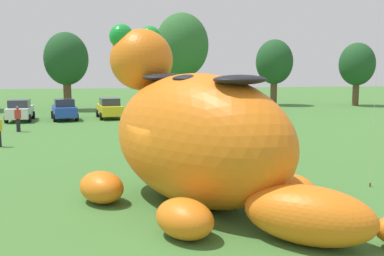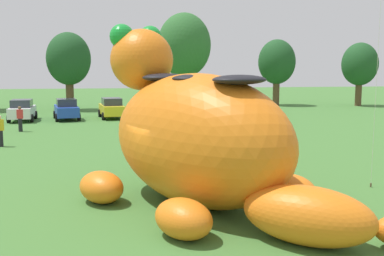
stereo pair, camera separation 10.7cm
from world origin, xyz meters
The scene contains 13 objects.
ground_plane centered at (0.00, 0.00, 0.00)m, with size 160.00×160.00×0.00m, color #427533.
giant_inflatable_creature centered at (0.94, -0.33, 2.11)m, with size 9.44×9.56×5.78m.
car_white centered at (-9.29, 23.77, 0.86)m, with size 2.14×4.20×1.72m.
car_blue centered at (-5.87, 24.08, 0.86)m, with size 2.53×4.35×1.72m.
car_yellow centered at (-2.22, 24.58, 0.86)m, with size 2.42×4.32×1.72m.
tree_mid_left centered at (-6.52, 32.83, 5.06)m, with size 4.36×4.36×7.74m.
tree_centre_left centered at (5.24, 33.70, 6.50)m, with size 5.60×5.60×9.93m.
tree_centre centered at (15.92, 35.09, 4.82)m, with size 4.16×4.16×7.38m.
tree_centre_right centered at (24.77, 32.98, 4.57)m, with size 3.93×3.93×6.98m.
spectator_near_inflatable centered at (1.68, 7.74, 0.85)m, with size 0.38×0.26×1.71m.
spectator_mid_field centered at (2.98, 14.96, 0.85)m, with size 0.38×0.26×1.71m.
spectator_wandering centered at (9.75, 18.17, 0.85)m, with size 0.38×0.26×1.71m.
spectator_far_side centered at (-8.10, 17.38, 0.85)m, with size 0.38×0.26×1.71m.
Camera 1 is at (-1.46, -13.93, 4.27)m, focal length 42.22 mm.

